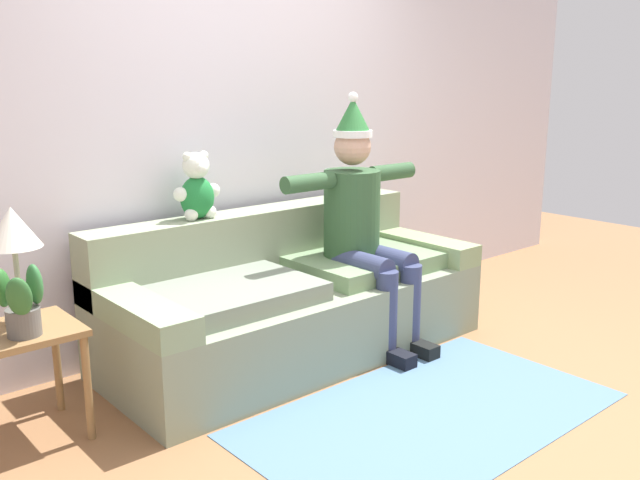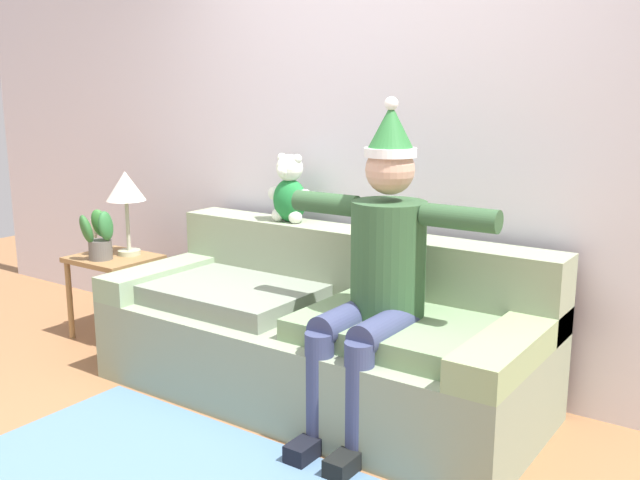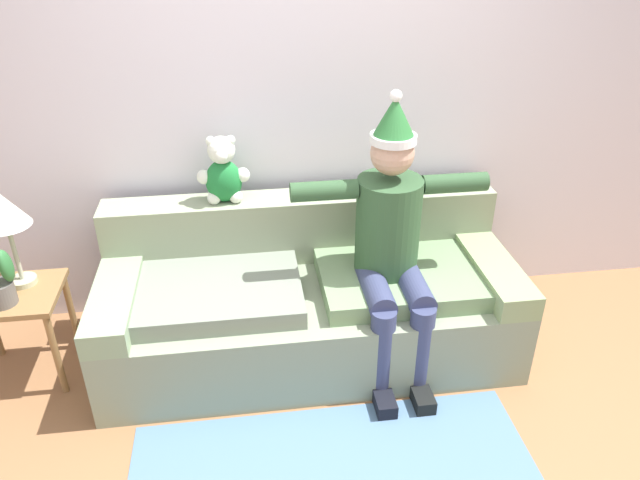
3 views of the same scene
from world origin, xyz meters
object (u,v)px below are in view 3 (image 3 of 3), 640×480
Objects in this scene: person_seated at (392,239)px; table_lamp at (4,214)px; couch at (308,298)px; teddy_bear at (223,173)px; side_table at (14,307)px.

table_lamp is (-1.92, 0.21, 0.17)m from person_seated.
table_lamp is (-1.50, 0.05, 0.62)m from couch.
teddy_bear is 1.29m from side_table.
person_seated reaches higher than table_lamp.
person_seated is 2.88× the size of table_lamp.
teddy_bear is at bearing 13.16° from table_lamp.
couch is 0.63m from person_seated.
person_seated is at bearing -3.70° from side_table.
side_table is 1.00× the size of table_lamp.
teddy_bear reaches higher than couch.
side_table is (-1.96, 0.13, -0.33)m from person_seated.
teddy_bear reaches higher than table_lamp.
table_lamp is (-1.07, -0.25, -0.05)m from teddy_bear.
couch is at bearing -1.81° from table_lamp.
side_table is (-1.55, -0.04, 0.12)m from couch.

